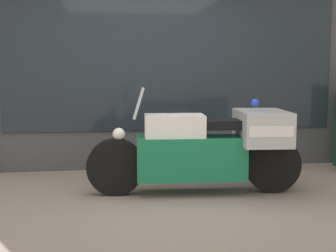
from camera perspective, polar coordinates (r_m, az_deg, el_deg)
The scene contains 4 objects.
ground_plane at distance 4.96m, azimuth -0.42°, elevation -9.55°, with size 60.00×60.00×0.00m, color gray.
shop_building at distance 6.72m, azimuth -5.90°, elevation 10.70°, with size 5.66×0.55×3.68m.
window_display at distance 6.87m, azimuth -0.11°, elevation -1.01°, with size 4.43×0.30×1.86m.
paramedic_motorcycle at distance 5.30m, azimuth 5.26°, elevation -2.34°, with size 2.44×0.81×1.21m.
Camera 1 is at (-0.64, -4.71, 1.42)m, focal length 50.00 mm.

